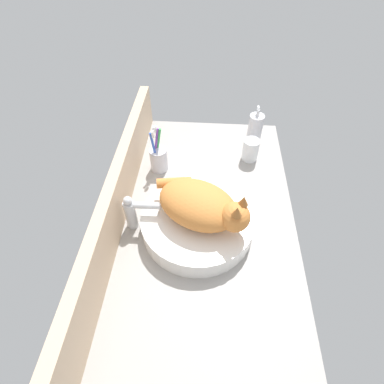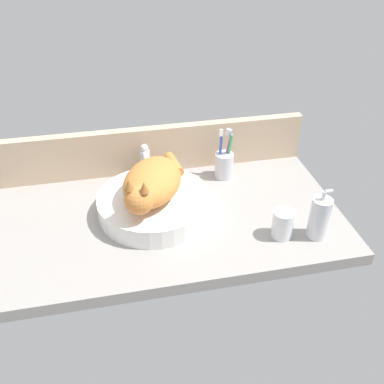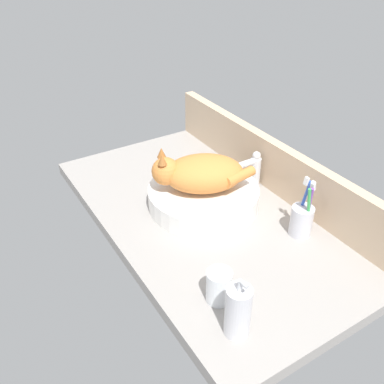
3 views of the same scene
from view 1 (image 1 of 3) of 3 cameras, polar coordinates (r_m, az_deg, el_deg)
The scene contains 8 objects.
ground_plane at distance 102.62cm, azimuth 2.19°, elevation -5.80°, with size 110.75×60.06×4.00cm, color #9E9993.
backsplash_panel at distance 98.56cm, azimuth -14.26°, elevation -1.03°, with size 110.75×3.60×17.20cm, color #CCAD8C.
sink_basin at distance 96.09cm, azimuth 0.82°, elevation -5.73°, with size 35.69×35.69×6.53cm, color white.
cat at distance 88.65cm, azimuth 1.68°, elevation -2.56°, with size 26.13×30.06×14.00cm.
faucet at distance 95.47cm, azimuth -11.28°, elevation -3.58°, with size 3.60×11.81×13.60cm.
soap_dispenser at distance 128.32cm, azimuth 11.74°, elevation 11.58°, with size 5.95×5.95×16.68cm.
toothbrush_cup at distance 114.92cm, azimuth -6.58°, elevation 6.42°, with size 6.61×6.61×18.71cm.
water_glass at distance 121.72cm, azimuth 10.89°, elevation 7.74°, with size 6.41×6.41×8.86cm.
Camera 1 is at (-61.24, -0.36, 80.35)cm, focal length 28.00 mm.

